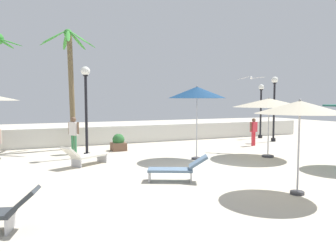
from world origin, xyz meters
TOP-DOWN VIEW (x-y plane):
  - ground_plane at (0.00, 0.00)m, footprint 56.00×56.00m
  - boundary_wall at (0.00, 8.34)m, footprint 25.20×0.30m
  - patio_umbrella_0 at (0.84, -3.75)m, footprint 2.36×2.36m
  - patio_umbrella_3 at (0.93, 1.99)m, footprint 2.45×2.45m
  - patio_umbrella_4 at (4.11, 1.19)m, footprint 3.18×3.18m
  - palm_tree_0 at (-3.50, 7.33)m, footprint 2.82×2.84m
  - lamp_post_0 at (8.26, 5.49)m, footprint 0.39×0.39m
  - lamp_post_1 at (-3.27, 4.41)m, footprint 0.40×0.40m
  - lamp_post_2 at (8.74, 7.28)m, footprint 0.36×0.36m
  - lounge_chair_0 at (-3.70, 2.58)m, footprint 1.90×1.43m
  - lounge_chair_1 at (-1.47, -1.12)m, footprint 1.92×1.32m
  - guest_0 at (-3.65, 5.61)m, footprint 0.44×0.42m
  - guest_2 at (5.88, 4.41)m, footprint 0.55×0.31m
  - seagull_0 at (4.75, 3.27)m, footprint 1.14×0.97m
  - planter at (-1.45, 5.78)m, footprint 0.70×0.70m

SIDE VIEW (x-z plane):
  - ground_plane at x=0.00m, z-range 0.00..0.00m
  - planter at x=-1.45m, z-range -0.04..0.81m
  - lounge_chair_0 at x=-3.70m, z-range -0.03..0.81m
  - lounge_chair_1 at x=-1.47m, z-range -0.02..0.81m
  - boundary_wall at x=0.00m, z-range 0.00..1.03m
  - guest_2 at x=5.88m, z-range 0.15..1.69m
  - guest_0 at x=-3.65m, z-range 0.19..1.94m
  - lamp_post_2 at x=8.74m, z-range 0.39..3.97m
  - patio_umbrella_0 at x=0.84m, z-range 1.05..3.63m
  - patio_umbrella_4 at x=4.11m, z-range 1.07..3.74m
  - lamp_post_0 at x=8.26m, z-range 0.55..4.51m
  - lamp_post_1 at x=-3.27m, z-range 0.57..4.57m
  - patio_umbrella_3 at x=0.93m, z-range 1.27..4.42m
  - seagull_0 at x=4.75m, z-range 3.56..3.75m
  - palm_tree_0 at x=-3.50m, z-range 0.81..6.94m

